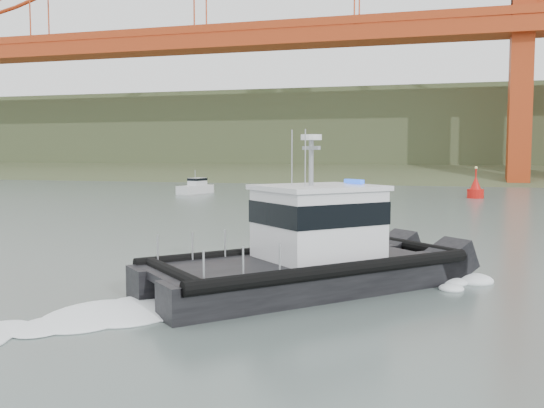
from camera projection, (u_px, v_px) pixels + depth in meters
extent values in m
plane|color=#546460|center=(162.00, 305.00, 18.69)|extent=(400.00, 400.00, 0.00)
cube|color=#3F4C2B|center=(397.00, 179.00, 106.76)|extent=(500.00, 44.72, 16.25)
cube|color=#3F4C2B|center=(408.00, 147.00, 133.06)|extent=(500.00, 70.00, 18.00)
cube|color=#3F4C2B|center=(414.00, 128.00, 156.57)|extent=(500.00, 60.00, 16.00)
cube|color=#A93614|center=(391.00, 34.00, 88.62)|extent=(260.00, 6.00, 2.20)
cube|color=black|center=(284.00, 270.00, 21.98)|extent=(8.74, 9.13, 1.23)
cube|color=black|center=(329.00, 285.00, 19.59)|extent=(8.74, 9.13, 1.23)
cube|color=black|center=(293.00, 264.00, 20.48)|extent=(9.70, 9.92, 0.26)
cube|color=silver|center=(318.00, 224.00, 20.89)|extent=(4.78, 4.81, 2.36)
cube|color=black|center=(318.00, 212.00, 20.86)|extent=(4.87, 4.89, 0.77)
cube|color=silver|center=(318.00, 188.00, 20.79)|extent=(5.07, 5.10, 0.16)
cylinder|color=gray|center=(311.00, 163.00, 20.56)|extent=(0.16, 0.16, 1.85)
cylinder|color=white|center=(311.00, 137.00, 20.48)|extent=(0.72, 0.72, 0.19)
cube|color=silver|center=(195.00, 190.00, 69.43)|extent=(2.75, 5.35, 1.02)
cube|color=silver|center=(197.00, 182.00, 69.73)|extent=(1.76, 2.28, 1.02)
cube|color=black|center=(197.00, 179.00, 69.70)|extent=(1.82, 2.33, 0.30)
cylinder|color=gray|center=(195.00, 174.00, 69.28)|extent=(0.07, 0.07, 1.02)
cylinder|color=red|center=(475.00, 195.00, 62.46)|extent=(1.67, 1.67, 1.11)
cone|color=red|center=(476.00, 184.00, 62.36)|extent=(1.30, 1.30, 1.67)
cylinder|color=red|center=(476.00, 173.00, 62.27)|extent=(0.15, 0.15, 0.93)
sphere|color=#E5D87F|center=(476.00, 168.00, 62.22)|extent=(0.28, 0.28, 0.28)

